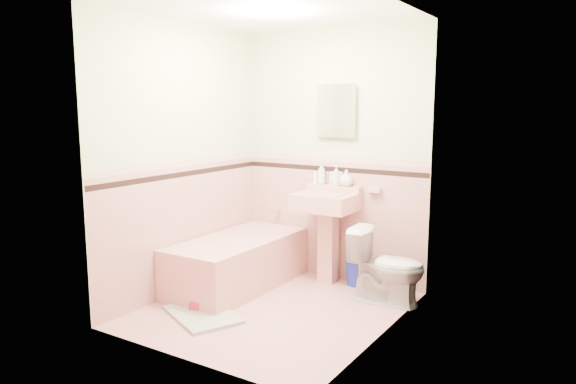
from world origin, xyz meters
The scene contains 32 objects.
floor centered at (0.00, 0.00, 0.00)m, with size 2.20×2.20×0.00m, color #D38F8A.
ceiling centered at (0.00, 0.00, 2.50)m, with size 2.20×2.20×0.00m, color white.
wall_back centered at (0.00, 1.10, 1.25)m, with size 2.50×2.50×0.00m, color beige.
wall_front centered at (0.00, -1.10, 1.25)m, with size 2.50×2.50×0.00m, color beige.
wall_left centered at (-1.00, 0.00, 1.25)m, with size 2.50×2.50×0.00m, color beige.
wall_right centered at (1.00, 0.00, 1.25)m, with size 2.50×2.50×0.00m, color beige.
wainscot_back centered at (0.00, 1.09, 0.60)m, with size 2.00×2.00×0.00m, color #D5948F.
wainscot_front centered at (0.00, -1.09, 0.60)m, with size 2.00×2.00×0.00m, color #D5948F.
wainscot_left centered at (-0.99, 0.00, 0.60)m, with size 2.20×2.20×0.00m, color #D5948F.
wainscot_right centered at (0.99, 0.00, 0.60)m, with size 2.20×2.20×0.00m, color #D5948F.
accent_back centered at (0.00, 1.08, 1.12)m, with size 2.00×2.00×0.00m, color black.
accent_front centered at (0.00, -1.08, 1.12)m, with size 2.00×2.00×0.00m, color black.
accent_left centered at (-0.98, 0.00, 1.12)m, with size 2.20×2.20×0.00m, color black.
accent_right centered at (0.98, 0.00, 1.12)m, with size 2.20×2.20×0.00m, color black.
cap_back centered at (0.00, 1.08, 1.22)m, with size 2.00×2.00×0.00m, color #D39293.
cap_front centered at (0.00, -1.08, 1.22)m, with size 2.00×2.00×0.00m, color #D39293.
cap_left centered at (-0.98, 0.00, 1.22)m, with size 2.20×2.20×0.00m, color #D39293.
cap_right centered at (0.98, 0.00, 1.22)m, with size 2.20×2.20×0.00m, color #D39293.
bathtub centered at (-0.63, 0.33, 0.23)m, with size 0.70×1.50×0.45m, color tan.
tub_faucet centered at (-0.63, 1.05, 0.63)m, with size 0.04×0.04×0.12m, color silver.
sink centered at (0.05, 0.86, 0.45)m, with size 0.58×0.48×0.91m, color tan, non-canonical shape.
sink_faucet centered at (0.05, 1.00, 0.95)m, with size 0.02×0.02×0.10m, color silver.
medicine_cabinet centered at (0.05, 1.07, 1.70)m, with size 0.35×0.04×0.44m, color white.
soap_dish centered at (0.47, 1.06, 0.95)m, with size 0.13×0.08×0.04m, color tan.
soap_bottle_left centered at (-0.10, 1.04, 1.07)m, with size 0.08×0.08×0.21m, color #B2B2B2.
soap_bottle_mid centered at (0.07, 1.04, 1.07)m, with size 0.09×0.09×0.20m, color #B2B2B2.
soap_bottle_right centered at (0.18, 1.04, 1.05)m, with size 0.13×0.13×0.16m, color #B2B2B2.
tube centered at (-0.16, 1.04, 1.03)m, with size 0.04×0.04×0.12m, color white.
toilet centered at (0.77, 0.69, 0.34)m, with size 0.38×0.66×0.67m, color white.
bucket centered at (0.34, 0.98, 0.12)m, with size 0.23×0.23×0.23m, color #1727A4, non-canonical shape.
bath_mat centered at (-0.42, -0.44, 0.01)m, with size 0.69×0.46×0.03m, color gray.
shoe centered at (-0.49, -0.39, 0.06)m, with size 0.17×0.08×0.07m, color #BF1E59.
Camera 1 is at (2.48, -3.68, 1.75)m, focal length 33.44 mm.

